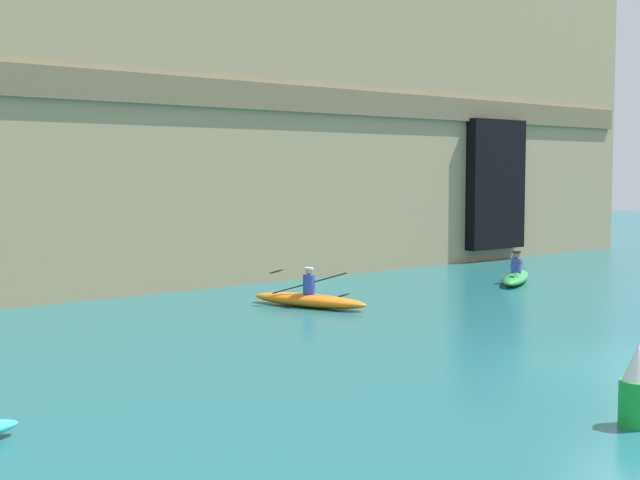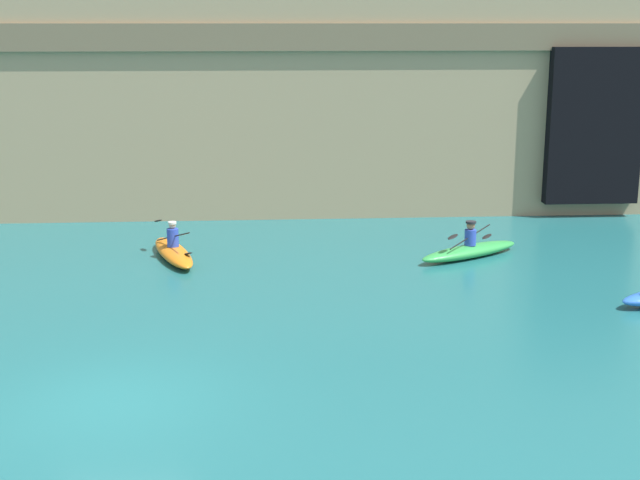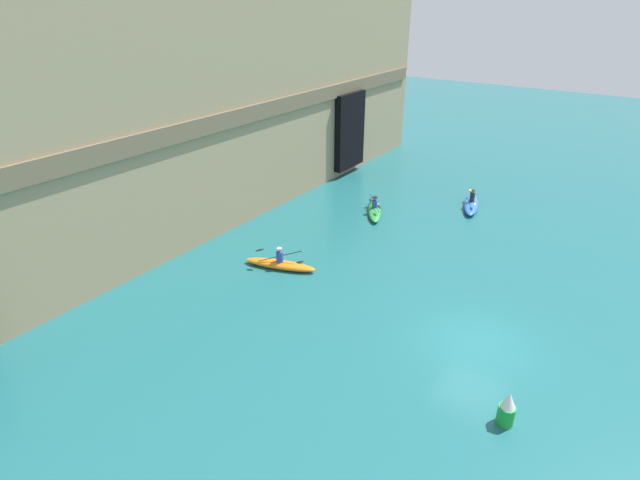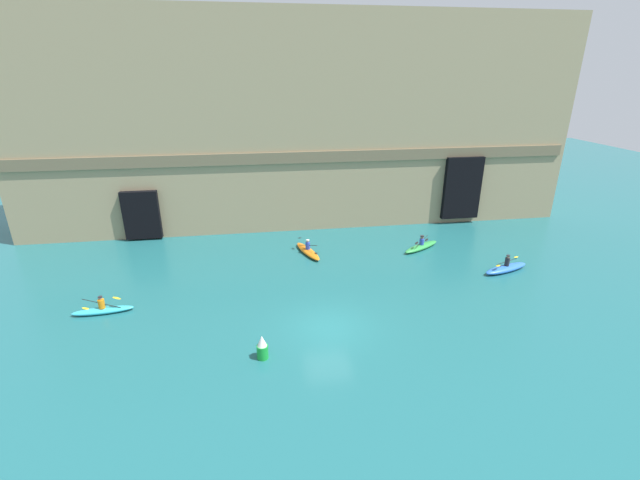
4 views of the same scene
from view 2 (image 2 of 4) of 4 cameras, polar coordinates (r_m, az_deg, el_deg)
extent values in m
plane|color=#1E6066|center=(16.73, -13.07, -9.91)|extent=(120.00, 120.00, 0.00)
cube|color=brown|center=(29.99, -8.03, 12.72)|extent=(44.28, 0.24, 0.88)
cube|color=black|center=(32.11, 17.10, 6.99)|extent=(3.25, 0.70, 5.31)
ellipsoid|color=orange|center=(25.90, -9.36, -0.79)|extent=(1.80, 3.64, 0.36)
cylinder|color=#2D47B7|center=(25.79, -9.40, 0.16)|extent=(0.33, 0.33, 0.52)
sphere|color=tan|center=(25.71, -9.43, 0.93)|extent=(0.19, 0.19, 0.19)
cylinder|color=silver|center=(25.70, -9.44, 1.09)|extent=(0.24, 0.24, 0.06)
cylinder|color=black|center=(25.79, -9.40, 0.21)|extent=(1.13, 1.88, 0.68)
ellipsoid|color=black|center=(25.01, -8.44, -0.86)|extent=(0.38, 0.47, 0.17)
ellipsoid|color=black|center=(26.58, -10.32, 1.22)|extent=(0.38, 0.47, 0.17)
ellipsoid|color=green|center=(26.04, 9.56, -0.72)|extent=(3.45, 2.45, 0.37)
cylinder|color=#2D47B7|center=(25.94, 9.60, 0.17)|extent=(0.33, 0.33, 0.46)
sphere|color=#9E704C|center=(25.87, 9.63, 0.92)|extent=(0.24, 0.24, 0.24)
cylinder|color=#232328|center=(25.84, 9.64, 1.13)|extent=(0.30, 0.30, 0.06)
cylinder|color=black|center=(25.94, 9.60, 0.22)|extent=(1.50, 1.47, 0.40)
ellipsoid|color=black|center=(26.74, 10.63, 0.22)|extent=(0.44, 0.44, 0.13)
ellipsoid|color=black|center=(25.15, 8.50, 0.21)|extent=(0.44, 0.44, 0.13)
camera|label=1|loc=(19.21, -72.69, -4.77)|focal=50.00mm
camera|label=3|loc=(22.55, -66.57, 19.79)|focal=28.00mm
camera|label=4|loc=(9.13, -132.60, 30.85)|focal=24.00mm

